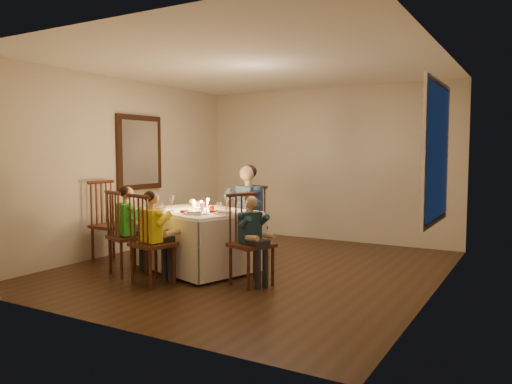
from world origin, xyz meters
The scene contains 26 objects.
ground centered at (0.00, 0.00, 0.00)m, with size 5.00×5.00×0.00m, color black.
wall_left centered at (-2.25, 0.00, 1.30)m, with size 0.02×5.00×2.60m, color beige.
wall_right centered at (2.25, 0.00, 1.30)m, with size 0.02×5.00×2.60m, color beige.
wall_back centered at (0.00, 2.50, 1.30)m, with size 4.50×0.02×2.60m, color beige.
ceiling centered at (0.00, 0.00, 2.60)m, with size 5.00×5.00×0.00m, color white.
dining_table centered at (-0.61, -0.39, 0.55)m, with size 1.72×1.45×0.74m.
chair_adult centered at (-0.34, 0.40, 0.00)m, with size 0.43×0.41×1.05m, color #3C1710, non-canonical shape.
chair_near_left centered at (-1.19, -1.03, 0.00)m, with size 0.43×0.41×1.05m, color #3C1710, non-canonical shape.
chair_near_right centered at (-0.60, -1.25, 0.00)m, with size 0.43×0.41×1.05m, color #3C1710, non-canonical shape.
chair_end centered at (0.39, -0.72, 0.00)m, with size 0.43×0.41×1.05m, color #3C1710, non-canonical shape.
chair_extra centered at (-1.90, -0.61, 0.00)m, with size 0.46×0.44×1.12m, color #3C1710, non-canonical shape.
adult centered at (-0.34, 0.40, 0.00)m, with size 0.50×0.46×1.33m, color #324F7F, non-canonical shape.
child_green centered at (-1.19, -1.03, 0.00)m, with size 0.37×0.34×1.09m, color green, non-canonical shape.
child_yellow centered at (-0.60, -1.25, 0.00)m, with size 0.36×0.33×1.07m, color yellow, non-canonical shape.
child_teal centered at (0.39, -0.72, 0.00)m, with size 0.33×0.30×1.02m, color #18303C, non-canonical shape.
setting_adult centered at (-0.51, -0.11, 0.78)m, with size 0.26×0.26×0.02m, color white.
setting_green centered at (-1.01, -0.62, 0.78)m, with size 0.26×0.26×0.02m, color white.
setting_yellow centered at (-0.39, -0.74, 0.78)m, with size 0.26×0.26×0.02m, color white.
setting_teal centered at (-0.08, -0.56, 0.78)m, with size 0.26×0.26×0.02m, color white.
candle_left centered at (-0.68, -0.37, 0.82)m, with size 0.06×0.06×0.10m, color silver.
candle_right centered at (-0.52, -0.41, 0.82)m, with size 0.06×0.06×0.10m, color silver.
squash centered at (-1.03, 0.06, 0.81)m, with size 0.09×0.09×0.09m, color yellow.
orange_fruit centered at (-0.37, -0.41, 0.81)m, with size 0.08×0.08×0.08m, color #FF5C15.
serving_bowl centered at (-0.87, 0.01, 0.79)m, with size 0.21×0.21×0.05m, color white.
wall_mirror centered at (-2.22, 0.30, 1.50)m, with size 0.06×0.95×1.15m.
window_blinds centered at (2.21, 0.10, 1.50)m, with size 0.07×1.34×1.54m.
Camera 1 is at (3.21, -5.51, 1.51)m, focal length 35.00 mm.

